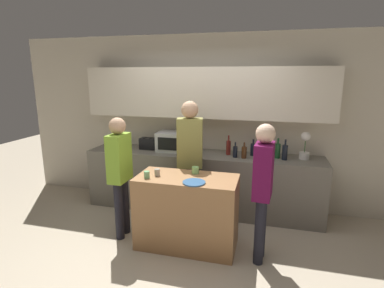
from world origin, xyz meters
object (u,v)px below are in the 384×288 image
Objects in this scene: microwave at (175,141)px; cup_0 at (157,172)px; bottle_5 at (269,150)px; person_center at (263,183)px; bottle_0 at (228,147)px; bottle_3 at (253,149)px; person_right at (120,168)px; cup_1 at (195,170)px; bottle_6 at (278,150)px; person_left at (190,153)px; bottle_2 at (244,152)px; toaster at (148,144)px; bottle_1 at (235,152)px; cup_2 at (147,175)px; bottle_7 at (285,152)px; plate_on_island at (194,182)px; bottle_4 at (261,150)px; potted_plant at (305,146)px.

microwave is 1.17m from cup_0.
person_center reaches higher than bottle_5.
bottle_3 is at bearing 6.94° from bottle_0.
person_right is (-1.23, -1.08, -0.09)m from bottle_0.
microwave is 1.12m from cup_1.
person_center is (-0.17, -1.17, -0.09)m from bottle_6.
bottle_3 is at bearing -155.15° from person_left.
bottle_5 is 1.16m from person_center.
cup_1 is at bearing -123.26° from bottle_2.
microwave reaches higher than toaster.
microwave is 2.30× the size of bottle_1.
cup_2 is at bearing 70.47° from person_right.
bottle_0 is 3.56× the size of cup_0.
bottle_2 is 0.81m from person_left.
bottle_7 is 3.53× the size of cup_2.
cup_0 is 0.53m from person_right.
microwave is at bearing 178.55° from bottle_0.
toaster is 0.88× the size of bottle_7.
cup_1 reaches higher than plate_on_island.
bottle_4 is 0.34m from bottle_7.
person_left is 0.95m from person_right.
person_right is at bearing -151.06° from bottle_6.
microwave reaches higher than bottle_0.
toaster is 2.39m from potted_plant.
bottle_3 is (0.12, 0.18, 0.01)m from bottle_2.
bottle_4 is (-0.60, -0.01, -0.09)m from potted_plant.
person_right reaches higher than cup_1.
bottle_5 reaches higher than bottle_3.
bottle_3 is at bearing 48.20° from cup_2.
bottle_0 is at bearing 132.27° from person_right.
cup_2 is at bearing -68.06° from toaster.
bottle_3 is at bearing 47.82° from cup_0.
bottle_6 is 1.95m from cup_2.
bottle_3 is 0.89× the size of bottle_5.
person_right is (-0.53, 0.05, -0.01)m from cup_0.
microwave is 6.25× the size of cup_2.
cup_0 is 0.65m from person_left.
cup_0 is (-0.71, -1.13, -0.09)m from bottle_0.
bottle_7 is at bearing 117.14° from person_right.
potted_plant is 0.38m from bottle_6.
plate_on_island is at bearing -63.47° from microwave.
cup_1 is (-0.07, 0.34, 0.03)m from plate_on_island.
bottle_4 reaches higher than bottle_1.
toaster is 1.13× the size of bottle_2.
cup_2 reaches higher than plate_on_island.
cup_2 is at bearing -145.87° from potted_plant.
cup_2 is (-1.87, -1.27, -0.17)m from potted_plant.
bottle_4 is at bearing 51.45° from cup_1.
person_center is (-0.27, -1.09, -0.09)m from bottle_7.
person_left is 1.11× the size of person_right.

